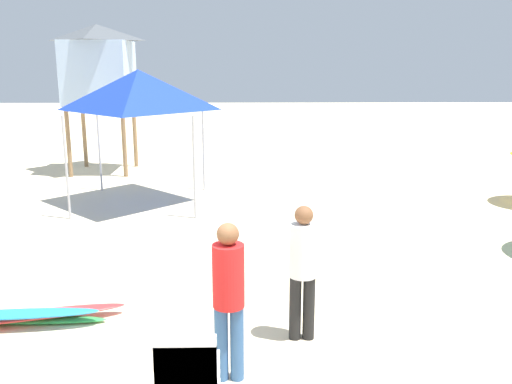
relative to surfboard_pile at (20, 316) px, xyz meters
The scene contains 5 objects.
surfboard_pile is the anchor object (origin of this frame).
lifeguard_near_left 3.58m from the surfboard_pile, ahead, with size 0.32×0.32×1.63m.
lifeguard_near_right 3.04m from the surfboard_pile, 25.17° to the right, with size 0.32×0.32×1.68m.
popup_canopy 6.59m from the surfboard_pile, 85.76° to the left, with size 2.67×2.67×3.04m.
lifeguard_tower 10.43m from the surfboard_pile, 97.96° to the left, with size 1.98×1.98×4.23m.
Camera 1 is at (0.95, -4.44, 3.20)m, focal length 38.50 mm.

